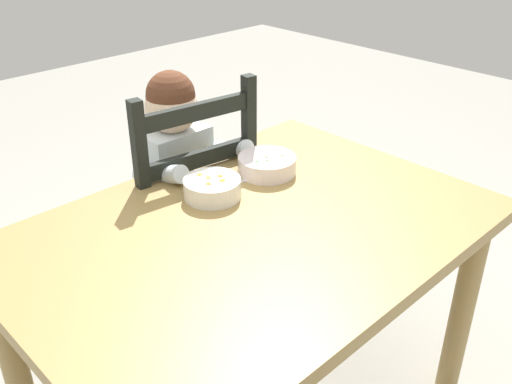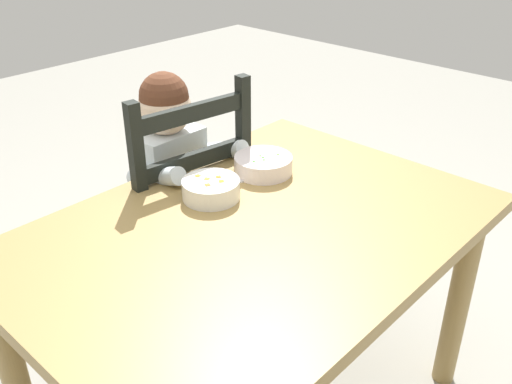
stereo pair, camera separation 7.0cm
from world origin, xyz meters
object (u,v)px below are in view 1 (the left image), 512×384
at_px(child_figure, 181,170).
at_px(bowl_of_peas, 267,164).
at_px(dining_table, 253,257).
at_px(dining_chair, 182,216).
at_px(spoon, 225,184).
at_px(bowl_of_carrots, 212,187).

distance_m(child_figure, bowl_of_peas, 0.32).
bearing_deg(dining_table, child_figure, 74.54).
height_order(dining_chair, bowl_of_peas, dining_chair).
distance_m(dining_table, spoon, 0.26).
relative_size(child_figure, spoon, 7.20).
bearing_deg(child_figure, dining_table, -105.46).
bearing_deg(dining_chair, bowl_of_peas, -68.90).
xyz_separation_m(child_figure, spoon, (-0.04, -0.27, 0.06)).
relative_size(bowl_of_peas, bowl_of_carrots, 1.09).
height_order(bowl_of_carrots, spoon, bowl_of_carrots).
bearing_deg(bowl_of_peas, child_figure, 110.38).
height_order(bowl_of_peas, bowl_of_carrots, same).
distance_m(dining_table, bowl_of_peas, 0.33).
xyz_separation_m(dining_table, bowl_of_carrots, (0.02, 0.19, 0.13)).
relative_size(dining_table, bowl_of_peas, 7.05).
bearing_deg(dining_chair, spoon, -96.77).
xyz_separation_m(dining_chair, bowl_of_carrots, (-0.10, -0.30, 0.26)).
bearing_deg(child_figure, spoon, -98.41).
height_order(dining_table, child_figure, child_figure).
bearing_deg(dining_table, dining_chair, 75.52).
bearing_deg(child_figure, bowl_of_carrots, -110.38).
height_order(dining_chair, spoon, dining_chair).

